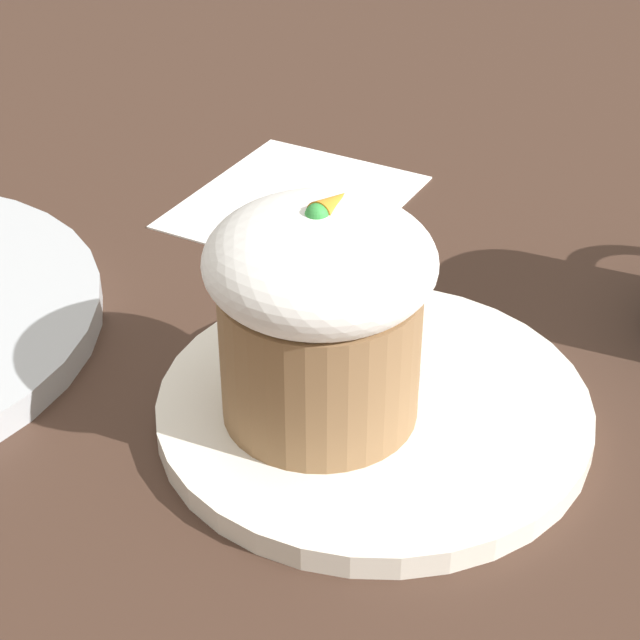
% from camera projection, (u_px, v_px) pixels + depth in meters
% --- Properties ---
extents(ground_plane, '(4.00, 4.00, 0.00)m').
position_uv_depth(ground_plane, '(373.00, 418.00, 0.50)').
color(ground_plane, '#3D281E').
extents(dessert_plate, '(0.20, 0.20, 0.01)m').
position_uv_depth(dessert_plate, '(374.00, 408.00, 0.49)').
color(dessert_plate, white).
rests_on(dessert_plate, ground_plane).
extents(carrot_cake, '(0.10, 0.10, 0.11)m').
position_uv_depth(carrot_cake, '(320.00, 309.00, 0.45)').
color(carrot_cake, olive).
rests_on(carrot_cake, dessert_plate).
extents(spoon, '(0.09, 0.09, 0.01)m').
position_uv_depth(spoon, '(376.00, 385.00, 0.49)').
color(spoon, silver).
rests_on(spoon, dessert_plate).
extents(paper_napkin, '(0.15, 0.13, 0.00)m').
position_uv_depth(paper_napkin, '(295.00, 201.00, 0.68)').
color(paper_napkin, white).
rests_on(paper_napkin, ground_plane).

